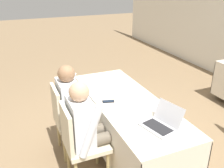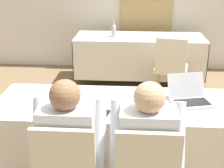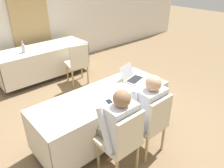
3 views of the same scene
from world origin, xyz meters
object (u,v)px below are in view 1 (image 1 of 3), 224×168
object	(u,v)px
laptop	(161,123)
cell_phone	(108,101)
person_checkered_shirt	(75,104)
chair_near_left	(68,117)
chair_near_right	(79,141)
person_white_shirt	(88,126)

from	to	relation	value
laptop	cell_phone	xyz separation A→B (m)	(-0.71, -0.27, -0.04)
cell_phone	person_checkered_shirt	world-z (taller)	person_checkered_shirt
chair_near_left	chair_near_right	size ratio (longest dim) A/B	1.00
cell_phone	person_white_shirt	distance (m)	0.48
person_white_shirt	person_checkered_shirt	bearing A→B (deg)	0.00
person_checkered_shirt	laptop	bearing A→B (deg)	-145.32
laptop	chair_near_right	world-z (taller)	laptop
person_checkered_shirt	person_white_shirt	xyz separation A→B (m)	(0.52, 0.00, 0.00)
person_checkered_shirt	person_white_shirt	bearing A→B (deg)	-180.00
cell_phone	person_checkered_shirt	xyz separation A→B (m)	(-0.21, -0.36, -0.06)
laptop	chair_near_right	distance (m)	0.87
cell_phone	chair_near_right	xyz separation A→B (m)	(0.32, -0.46, -0.22)
person_checkered_shirt	person_white_shirt	size ratio (longest dim) A/B	1.00
person_checkered_shirt	cell_phone	bearing A→B (deg)	-120.00
chair_near_right	person_white_shirt	world-z (taller)	person_white_shirt
laptop	person_checkered_shirt	distance (m)	1.11
laptop	chair_near_right	xyz separation A→B (m)	(-0.39, -0.74, -0.26)
cell_phone	person_checkered_shirt	size ratio (longest dim) A/B	0.13
laptop	person_white_shirt	bearing A→B (deg)	-135.66
laptop	chair_near_left	bearing A→B (deg)	-155.24
laptop	person_white_shirt	size ratio (longest dim) A/B	0.33
cell_phone	person_white_shirt	bearing A→B (deg)	-33.86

